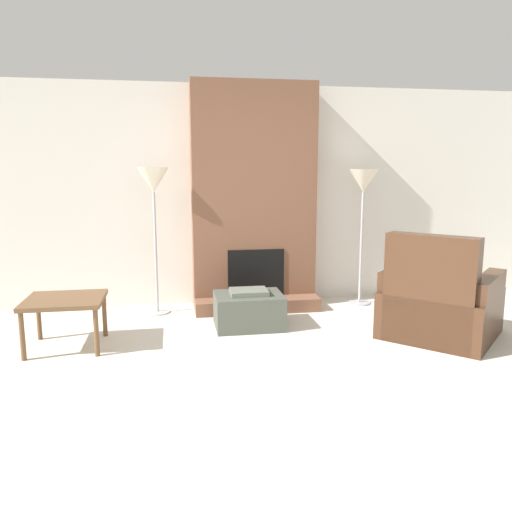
{
  "coord_description": "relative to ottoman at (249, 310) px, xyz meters",
  "views": [
    {
      "loc": [
        -0.94,
        -2.92,
        1.62
      ],
      "look_at": [
        0.0,
        2.7,
        0.63
      ],
      "focal_mm": 35.0,
      "sensor_mm": 36.0,
      "label": 1
    }
  ],
  "objects": [
    {
      "name": "side_table",
      "position": [
        -1.74,
        -0.33,
        0.23
      ],
      "size": [
        0.69,
        0.62,
        0.47
      ],
      "color": "brown",
      "rests_on": "ground_plane"
    },
    {
      "name": "floor_lamp_left",
      "position": [
        -0.95,
        0.68,
        1.24
      ],
      "size": [
        0.35,
        0.35,
        1.64
      ],
      "color": "#ADADB2",
      "rests_on": "ground_plane"
    },
    {
      "name": "ground_plane",
      "position": [
        0.19,
        -2.03,
        -0.18
      ],
      "size": [
        24.0,
        24.0,
        0.0
      ],
      "primitive_type": "plane",
      "color": "beige"
    },
    {
      "name": "fireplace",
      "position": [
        0.19,
        0.84,
        1.06
      ],
      "size": [
        1.44,
        0.65,
        2.6
      ],
      "color": "brown",
      "rests_on": "ground_plane"
    },
    {
      "name": "armchair",
      "position": [
        1.77,
        -0.63,
        0.13
      ],
      "size": [
        1.4,
        1.4,
        1.04
      ],
      "rotation": [
        0.0,
        0.0,
        2.35
      ],
      "color": "#422819",
      "rests_on": "ground_plane"
    },
    {
      "name": "ottoman",
      "position": [
        0.0,
        0.0,
        0.0
      ],
      "size": [
        0.7,
        0.54,
        0.4
      ],
      "color": "#474C42",
      "rests_on": "ground_plane"
    },
    {
      "name": "floor_lamp_right",
      "position": [
        1.47,
        0.68,
        1.22
      ],
      "size": [
        0.35,
        0.35,
        1.62
      ],
      "color": "#ADADB2",
      "rests_on": "ground_plane"
    },
    {
      "name": "wall_back",
      "position": [
        0.19,
        1.07,
        1.12
      ],
      "size": [
        8.32,
        0.06,
        2.6
      ],
      "primitive_type": "cube",
      "color": "silver",
      "rests_on": "ground_plane"
    }
  ]
}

